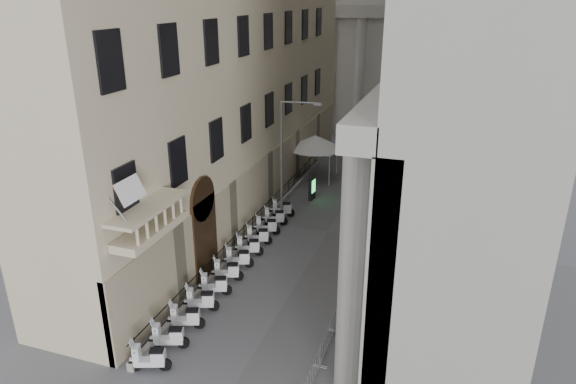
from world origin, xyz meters
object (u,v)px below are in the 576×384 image
at_px(street_lamp, 286,152).
at_px(pedestrian_a, 372,203).
at_px(scooter_0, 151,370).
at_px(security_tent, 316,143).
at_px(info_kiosk, 312,188).
at_px(pedestrian_b, 362,170).

relative_size(street_lamp, pedestrian_a, 3.98).
bearing_deg(street_lamp, pedestrian_a, 19.15).
height_order(scooter_0, security_tent, security_tent).
xyz_separation_m(security_tent, street_lamp, (0.50, -8.90, 1.81)).
bearing_deg(street_lamp, info_kiosk, 76.79).
bearing_deg(info_kiosk, street_lamp, -91.64).
relative_size(security_tent, street_lamp, 0.55).
distance_m(street_lamp, pedestrian_a, 6.97).
distance_m(info_kiosk, pedestrian_b, 5.70).
bearing_deg(info_kiosk, pedestrian_b, 67.90).
height_order(info_kiosk, pedestrian_b, pedestrian_b).
xyz_separation_m(street_lamp, pedestrian_a, (5.33, 2.41, -3.79)).
xyz_separation_m(info_kiosk, pedestrian_a, (4.75, -1.75, 0.14)).
xyz_separation_m(scooter_0, street_lamp, (0.46, 15.65, 4.80)).
bearing_deg(scooter_0, pedestrian_a, -37.76).
height_order(street_lamp, pedestrian_b, street_lamp).
xyz_separation_m(security_tent, pedestrian_b, (3.81, 0.28, -2.04)).
bearing_deg(security_tent, pedestrian_b, 4.15).
relative_size(scooter_0, street_lamp, 0.19).
bearing_deg(pedestrian_a, pedestrian_b, -73.84).
bearing_deg(pedestrian_a, security_tent, -48.54).
bearing_deg(pedestrian_b, scooter_0, 116.72).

